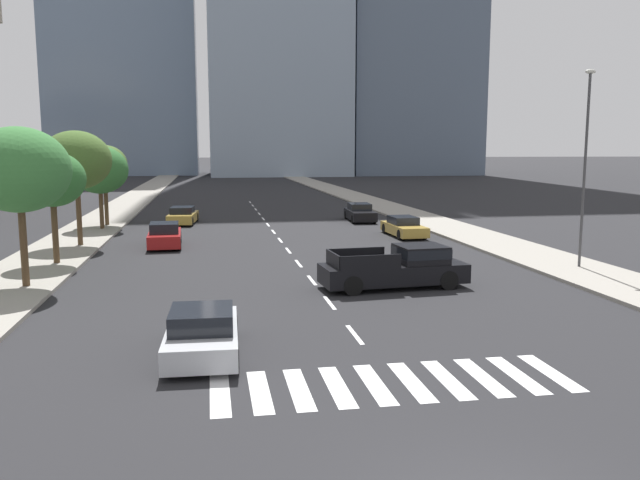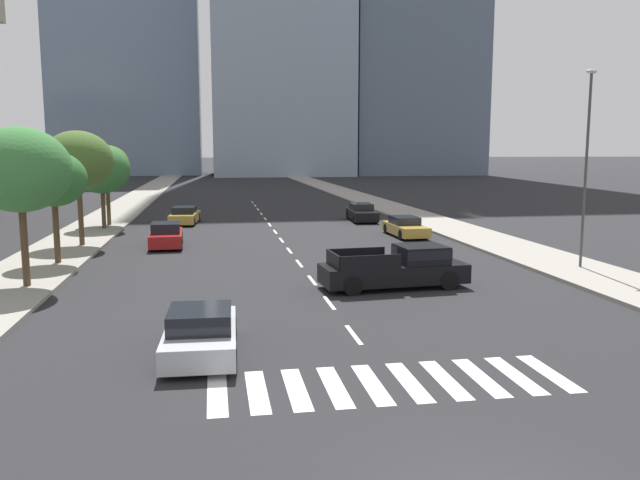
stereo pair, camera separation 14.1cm
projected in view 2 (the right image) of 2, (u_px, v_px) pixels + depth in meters
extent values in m
cube|color=gray|center=(469.00, 234.00, 40.81)|extent=(4.00, 260.00, 0.15)
cube|color=gray|center=(72.00, 243.00, 36.80)|extent=(4.00, 260.00, 0.15)
cube|color=silver|center=(217.00, 394.00, 14.33)|extent=(0.45, 2.65, 0.01)
cube|color=silver|center=(257.00, 391.00, 14.47)|extent=(0.45, 2.65, 0.01)
cube|color=silver|center=(296.00, 389.00, 14.62)|extent=(0.45, 2.65, 0.01)
cube|color=silver|center=(335.00, 386.00, 14.77)|extent=(0.45, 2.65, 0.01)
cube|color=silver|center=(372.00, 384.00, 14.92)|extent=(0.45, 2.65, 0.01)
cube|color=silver|center=(409.00, 382.00, 15.07)|extent=(0.45, 2.65, 0.01)
cube|color=silver|center=(445.00, 379.00, 15.22)|extent=(0.45, 2.65, 0.01)
cube|color=silver|center=(480.00, 377.00, 15.37)|extent=(0.45, 2.65, 0.01)
cube|color=silver|center=(515.00, 375.00, 15.52)|extent=(0.45, 2.65, 0.01)
cube|color=silver|center=(549.00, 373.00, 15.66)|extent=(0.45, 2.65, 0.01)
cube|color=silver|center=(354.00, 335.00, 18.90)|extent=(0.14, 2.00, 0.01)
cube|color=silver|center=(329.00, 303.00, 22.80)|extent=(0.14, 2.00, 0.01)
cube|color=silver|center=(312.00, 280.00, 26.71)|extent=(0.14, 2.00, 0.01)
cube|color=silver|center=(299.00, 263.00, 30.61)|extent=(0.14, 2.00, 0.01)
cube|color=silver|center=(289.00, 250.00, 34.51)|extent=(0.14, 2.00, 0.01)
cube|color=silver|center=(281.00, 240.00, 38.42)|extent=(0.14, 2.00, 0.01)
cube|color=silver|center=(275.00, 232.00, 42.32)|extent=(0.14, 2.00, 0.01)
cube|color=silver|center=(270.00, 225.00, 46.22)|extent=(0.14, 2.00, 0.01)
cube|color=silver|center=(265.00, 219.00, 50.13)|extent=(0.14, 2.00, 0.01)
cube|color=silver|center=(261.00, 214.00, 54.03)|extent=(0.14, 2.00, 0.01)
cube|color=silver|center=(258.00, 209.00, 57.93)|extent=(0.14, 2.00, 0.01)
cube|color=silver|center=(255.00, 205.00, 61.84)|extent=(0.14, 2.00, 0.01)
cube|color=silver|center=(252.00, 202.00, 65.74)|extent=(0.14, 2.00, 0.01)
cube|color=black|center=(394.00, 273.00, 25.17)|extent=(5.92, 2.40, 0.75)
cube|color=black|center=(421.00, 254.00, 25.35)|extent=(1.99, 1.93, 0.70)
cube|color=black|center=(421.00, 252.00, 25.34)|extent=(2.01, 1.97, 0.39)
cube|color=black|center=(356.00, 255.00, 25.66)|extent=(2.43, 0.28, 0.55)
cube|color=black|center=(371.00, 263.00, 23.88)|extent=(2.43, 0.28, 0.55)
cube|color=black|center=(333.00, 260.00, 24.47)|extent=(0.23, 1.86, 0.55)
cylinder|color=black|center=(430.00, 272.00, 26.51)|extent=(0.78, 0.32, 0.76)
cylinder|color=black|center=(448.00, 280.00, 24.85)|extent=(0.78, 0.32, 0.76)
cylinder|color=black|center=(340.00, 277.00, 25.56)|extent=(0.78, 0.32, 0.76)
cylinder|color=black|center=(353.00, 286.00, 23.89)|extent=(0.78, 0.32, 0.76)
cube|color=#B28E38|center=(405.00, 229.00, 40.04)|extent=(1.85, 4.63, 0.60)
cube|color=black|center=(404.00, 220.00, 40.19)|extent=(1.57, 2.10, 0.48)
cylinder|color=black|center=(426.00, 234.00, 38.70)|extent=(0.24, 0.65, 0.64)
cylinder|color=black|center=(401.00, 235.00, 38.40)|extent=(0.24, 0.65, 0.64)
cylinder|color=black|center=(409.00, 228.00, 41.73)|extent=(0.24, 0.65, 0.64)
cylinder|color=black|center=(386.00, 229.00, 41.43)|extent=(0.24, 0.65, 0.64)
cube|color=#B28E38|center=(185.00, 217.00, 46.73)|extent=(2.22, 4.60, 0.64)
cube|color=black|center=(184.00, 210.00, 46.43)|extent=(1.76, 2.15, 0.49)
cylinder|color=black|center=(177.00, 217.00, 48.20)|extent=(0.28, 0.66, 0.64)
cylinder|color=black|center=(199.00, 217.00, 48.30)|extent=(0.28, 0.66, 0.64)
cylinder|color=black|center=(171.00, 222.00, 45.21)|extent=(0.28, 0.66, 0.64)
cylinder|color=black|center=(193.00, 222.00, 45.32)|extent=(0.28, 0.66, 0.64)
cube|color=black|center=(362.00, 215.00, 48.48)|extent=(2.01, 4.74, 0.68)
cube|color=black|center=(361.00, 207.00, 48.63)|extent=(1.67, 2.17, 0.50)
cylinder|color=black|center=(376.00, 219.00, 47.04)|extent=(0.25, 0.65, 0.64)
cylinder|color=black|center=(355.00, 219.00, 46.86)|extent=(0.25, 0.65, 0.64)
cylinder|color=black|center=(368.00, 215.00, 50.15)|extent=(0.25, 0.65, 0.64)
cylinder|color=black|center=(348.00, 215.00, 49.97)|extent=(0.25, 0.65, 0.64)
cube|color=maroon|center=(166.00, 238.00, 35.84)|extent=(1.92, 4.45, 0.68)
cube|color=black|center=(166.00, 228.00, 35.54)|extent=(1.62, 2.03, 0.55)
cylinder|color=black|center=(153.00, 238.00, 37.16)|extent=(0.24, 0.65, 0.64)
cylinder|color=black|center=(181.00, 237.00, 37.47)|extent=(0.24, 0.65, 0.64)
cylinder|color=black|center=(150.00, 245.00, 34.26)|extent=(0.24, 0.65, 0.64)
cylinder|color=black|center=(180.00, 244.00, 34.58)|extent=(0.24, 0.65, 0.64)
cube|color=#B7BABF|center=(201.00, 337.00, 17.06)|extent=(2.00, 4.30, 0.61)
cube|color=black|center=(200.00, 319.00, 16.77)|extent=(1.70, 1.96, 0.53)
cylinder|color=black|center=(174.00, 329.00, 18.39)|extent=(0.24, 0.65, 0.64)
cylinder|color=black|center=(233.00, 327.00, 18.61)|extent=(0.24, 0.65, 0.64)
cylinder|color=black|center=(163.00, 361.00, 15.56)|extent=(0.24, 0.65, 0.64)
cylinder|color=black|center=(233.00, 358.00, 15.78)|extent=(0.24, 0.65, 0.64)
cylinder|color=#3F3F42|center=(586.00, 172.00, 28.36)|extent=(0.12, 0.12, 8.59)
ellipsoid|color=beige|center=(592.00, 71.00, 27.74)|extent=(0.50, 0.24, 0.20)
cylinder|color=#4C3823|center=(25.00, 248.00, 24.78)|extent=(0.28, 0.28, 2.99)
ellipsoid|color=#387538|center=(19.00, 170.00, 24.35)|extent=(3.87, 3.87, 3.29)
cylinder|color=#4C3823|center=(57.00, 234.00, 29.85)|extent=(0.28, 0.28, 2.73)
ellipsoid|color=#2D662D|center=(53.00, 179.00, 29.48)|extent=(3.04, 3.04, 2.59)
cylinder|color=#4C3823|center=(81.00, 216.00, 35.40)|extent=(0.28, 0.28, 3.20)
ellipsoid|color=#426028|center=(78.00, 160.00, 34.95)|extent=(3.81, 3.81, 3.24)
cylinder|color=#4C3823|center=(104.00, 210.00, 42.80)|extent=(0.28, 0.28, 2.45)
ellipsoid|color=#2D662D|center=(102.00, 170.00, 42.41)|extent=(3.74, 3.74, 3.18)
cylinder|color=#4C3823|center=(108.00, 203.00, 44.84)|extent=(0.28, 0.28, 3.02)
ellipsoid|color=#426028|center=(106.00, 164.00, 44.44)|extent=(3.13, 3.13, 2.66)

